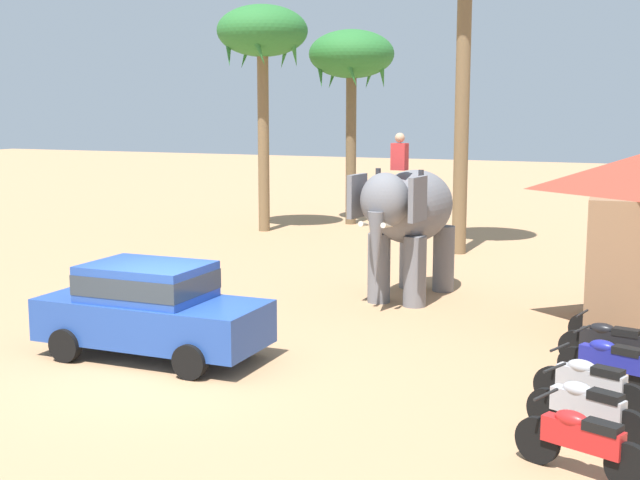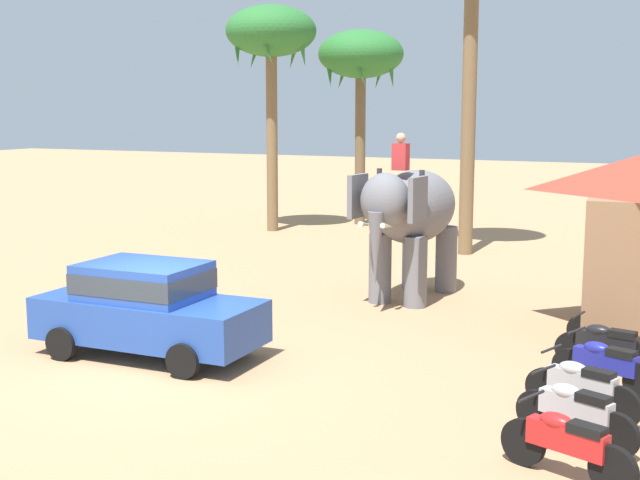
# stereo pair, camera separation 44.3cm
# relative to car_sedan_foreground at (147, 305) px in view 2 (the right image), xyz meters

# --- Properties ---
(ground_plane) EXTENTS (120.00, 120.00, 0.00)m
(ground_plane) POSITION_rel_car_sedan_foreground_xyz_m (0.68, -0.62, -0.93)
(ground_plane) COLOR tan
(car_sedan_foreground) EXTENTS (4.13, 1.94, 1.70)m
(car_sedan_foreground) POSITION_rel_car_sedan_foreground_xyz_m (0.00, 0.00, 0.00)
(car_sedan_foreground) COLOR #23479E
(car_sedan_foreground) RESTS_ON ground
(elephant_with_mahout) EXTENTS (1.85, 3.93, 3.88)m
(elephant_with_mahout) POSITION_rel_car_sedan_foreground_xyz_m (2.73, 6.42, 1.06)
(elephant_with_mahout) COLOR slate
(elephant_with_mahout) RESTS_ON ground
(motorcycle_nearest_camera) EXTENTS (1.72, 0.81, 0.94)m
(motorcycle_nearest_camera) POSITION_rel_car_sedan_foreground_xyz_m (7.70, -2.14, -0.46)
(motorcycle_nearest_camera) COLOR black
(motorcycle_nearest_camera) RESTS_ON ground
(motorcycle_second_in_row) EXTENTS (1.71, 0.84, 0.94)m
(motorcycle_second_in_row) POSITION_rel_car_sedan_foreground_xyz_m (7.63, -0.97, -0.46)
(motorcycle_second_in_row) COLOR black
(motorcycle_second_in_row) RESTS_ON ground
(motorcycle_mid_row) EXTENTS (1.73, 0.78, 0.94)m
(motorcycle_mid_row) POSITION_rel_car_sedan_foreground_xyz_m (7.55, 0.12, -0.46)
(motorcycle_mid_row) COLOR black
(motorcycle_mid_row) RESTS_ON ground
(motorcycle_fourth_in_row) EXTENTS (1.74, 0.77, 0.94)m
(motorcycle_fourth_in_row) POSITION_rel_car_sedan_foreground_xyz_m (7.72, 1.36, -0.46)
(motorcycle_fourth_in_row) COLOR black
(motorcycle_fourth_in_row) RESTS_ON ground
(motorcycle_far_in_row) EXTENTS (1.78, 0.61, 0.94)m
(motorcycle_far_in_row) POSITION_rel_car_sedan_foreground_xyz_m (7.60, 2.51, -0.46)
(motorcycle_far_in_row) COLOR black
(motorcycle_far_in_row) RESTS_ON ground
(motorcycle_end_of_row) EXTENTS (1.77, 0.67, 0.94)m
(motorcycle_end_of_row) POSITION_rel_car_sedan_foreground_xyz_m (7.58, 3.83, -0.46)
(motorcycle_end_of_row) COLOR black
(motorcycle_end_of_row) RESTS_ON ground
(palm_tree_near_hut) EXTENTS (3.20, 3.20, 8.00)m
(palm_tree_near_hut) POSITION_rel_car_sedan_foreground_xyz_m (-5.50, 14.95, 5.94)
(palm_tree_near_hut) COLOR brown
(palm_tree_near_hut) RESTS_ON ground
(palm_tree_left_of_road) EXTENTS (3.20, 3.20, 7.31)m
(palm_tree_left_of_road) POSITION_rel_car_sedan_foreground_xyz_m (-3.33, 17.97, 5.30)
(palm_tree_left_of_road) COLOR brown
(palm_tree_left_of_road) RESTS_ON ground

